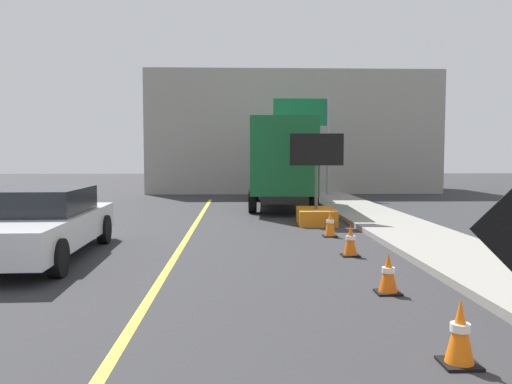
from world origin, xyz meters
The scene contains 10 objects.
lane_center_stripe centered at (0.00, 6.00, 0.00)m, with size 0.14×36.00×0.01m, color yellow.
arrow_board_trailer centered at (3.62, 15.35, 0.48)m, with size 1.60×1.86×2.70m.
box_truck centered at (3.00, 20.40, 1.82)m, with size 2.77×7.97×3.36m.
pickup_car centered at (-2.72, 10.32, 0.70)m, with size 2.18×5.24×1.38m.
highway_guide_sign centered at (4.90, 25.16, 3.42)m, with size 2.79×0.18×5.00m.
far_building_block centered at (4.33, 31.34, 3.31)m, with size 15.96×7.91×6.62m, color gray.
traffic_cone_near_sign centered at (3.42, 4.73, 0.32)m, with size 0.36×0.36×0.66m.
traffic_cone_mid_lane centered at (3.49, 7.38, 0.30)m, with size 0.36×0.36×0.62m.
traffic_cone_far_lane centered at (3.56, 10.27, 0.32)m, with size 0.36×0.36×0.66m.
traffic_cone_curbside centered at (3.59, 12.82, 0.33)m, with size 0.36×0.36×0.68m.
Camera 1 is at (1.27, -0.14, 2.04)m, focal length 36.57 mm.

